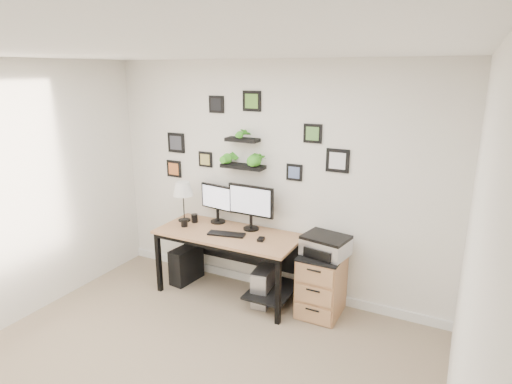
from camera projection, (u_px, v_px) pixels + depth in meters
The scene contains 14 objects.
room at pixel (269, 283), 5.08m from camera, with size 4.00×4.00×4.00m.
desk at pixel (232, 242), 4.78m from camera, with size 1.60×0.70×0.75m.
monitor_left at pixel (217, 201), 4.97m from camera, with size 0.45×0.20×0.46m.
monitor_right at pixel (251, 204), 4.74m from camera, with size 0.55×0.18×0.51m.
keyboard at pixel (226, 234), 4.66m from camera, with size 0.41×0.13×0.02m, color black.
mouse at pixel (261, 239), 4.51m from camera, with size 0.06×0.10×0.03m, color black.
table_lamp at pixel (183, 190), 5.00m from camera, with size 0.23×0.23×0.48m.
mug at pixel (184, 223), 4.91m from camera, with size 0.08×0.08×0.09m, color black.
pen_cup at pixel (195, 218), 5.04m from camera, with size 0.08×0.08×0.10m, color black.
pc_tower_black at pixel (186, 264), 5.19m from camera, with size 0.19×0.43×0.43m, color black.
pc_tower_grey at pixel (264, 285), 4.70m from camera, with size 0.23×0.43×0.41m.
file_cabinet at pixel (321, 284), 4.46m from camera, with size 0.43×0.53×0.67m.
printer at pixel (326, 245), 4.33m from camera, with size 0.49×0.42×0.20m.
wall_decor at pixel (243, 148), 4.72m from camera, with size 2.29×0.18×1.07m.
Camera 1 is at (1.93, -2.18, 2.48)m, focal length 30.00 mm.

